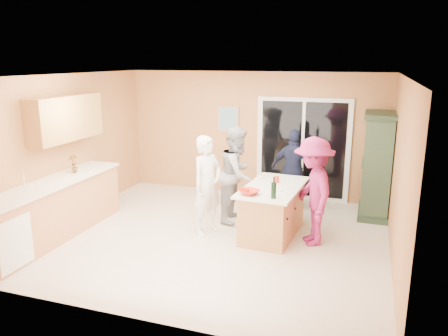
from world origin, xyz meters
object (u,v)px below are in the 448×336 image
(woman_navy, at_px, (294,170))
(woman_grey, at_px, (238,174))
(green_hutch, at_px, (377,167))
(woman_white, at_px, (207,185))
(woman_magenta, at_px, (313,192))
(kitchen_island, at_px, (273,212))

(woman_navy, bearing_deg, woman_grey, 59.17)
(woman_grey, relative_size, woman_navy, 1.09)
(green_hutch, bearing_deg, woman_navy, -175.63)
(green_hutch, height_order, woman_white, green_hutch)
(green_hutch, distance_m, woman_grey, 2.56)
(woman_magenta, bearing_deg, woman_navy, 177.66)
(woman_white, height_order, woman_grey, woman_grey)
(green_hutch, xyz_separation_m, woman_white, (-2.64, -1.77, -0.11))
(woman_white, bearing_deg, kitchen_island, -52.10)
(green_hutch, distance_m, woman_navy, 1.50)
(woman_grey, bearing_deg, kitchen_island, -120.39)
(kitchen_island, bearing_deg, woman_navy, 89.82)
(green_hutch, distance_m, woman_magenta, 1.91)
(green_hutch, xyz_separation_m, woman_magenta, (-0.93, -1.66, -0.08))
(woman_navy, bearing_deg, woman_white, 67.31)
(kitchen_island, distance_m, green_hutch, 2.26)
(woman_magenta, bearing_deg, kitchen_island, -124.43)
(woman_grey, bearing_deg, woman_navy, -40.55)
(kitchen_island, height_order, woman_white, woman_white)
(woman_white, bearing_deg, woman_grey, 2.41)
(woman_white, relative_size, woman_grey, 0.97)
(woman_white, bearing_deg, woman_magenta, -62.05)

